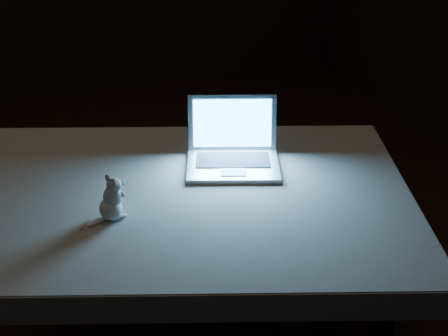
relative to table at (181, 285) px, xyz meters
name	(u,v)px	position (x,y,z in m)	size (l,w,h in m)	color
floor	(98,320)	(-0.25, 0.32, -0.35)	(5.00, 5.00, 0.00)	black
table	(181,285)	(0.00, 0.00, 0.00)	(1.31, 0.84, 0.70)	black
tablecloth	(176,207)	(-0.01, -0.02, 0.32)	(1.39, 0.92, 0.08)	#BFB6A1
laptop	(233,140)	(0.21, 0.08, 0.46)	(0.29, 0.25, 0.20)	#BCBCC1
plush_mouse	(110,198)	(-0.21, -0.08, 0.42)	(0.09, 0.09, 0.13)	silver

